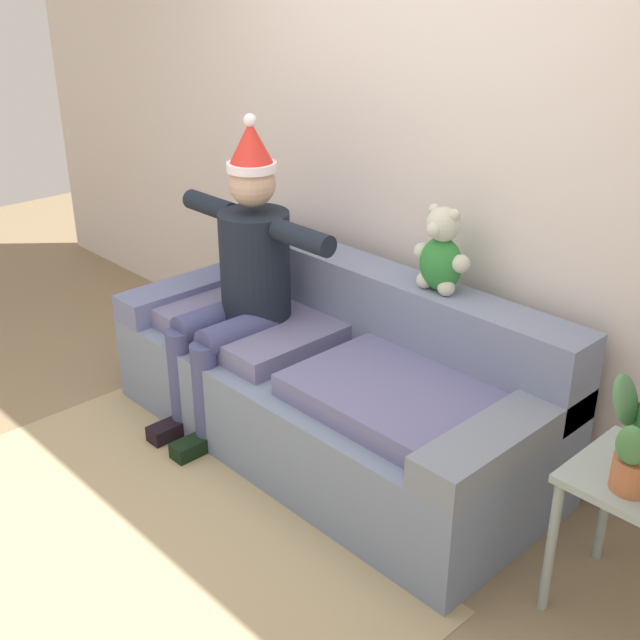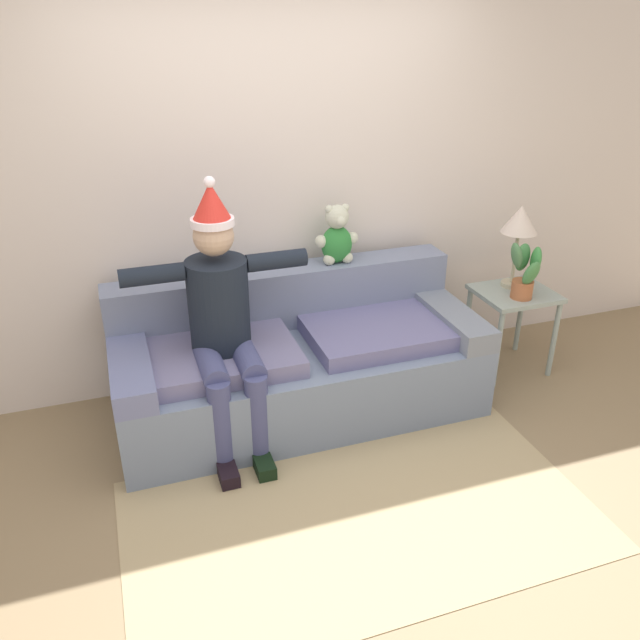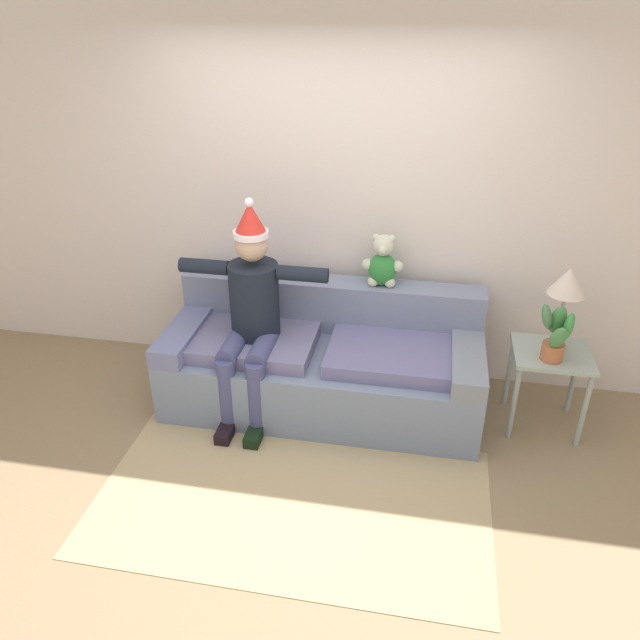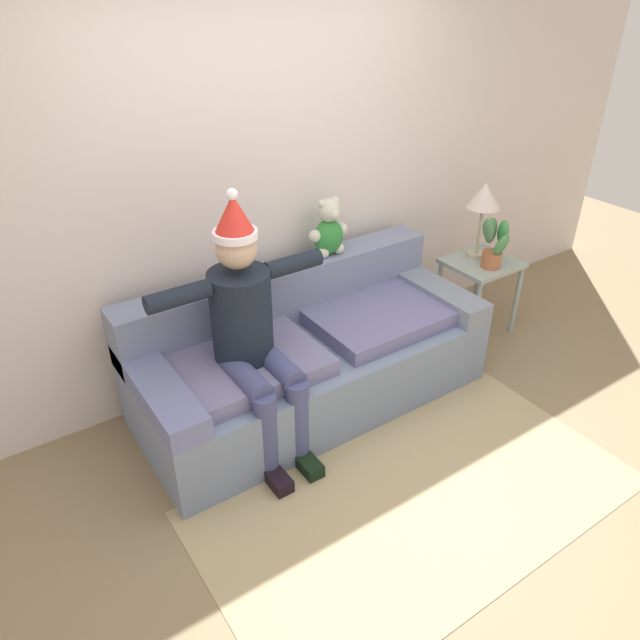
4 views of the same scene
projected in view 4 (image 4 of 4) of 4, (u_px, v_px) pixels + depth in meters
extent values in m
plane|color=#857051|center=(409.00, 490.00, 3.24)|extent=(10.00, 10.00, 0.00)
cube|color=silver|center=(257.00, 175.00, 3.64)|extent=(7.00, 0.10, 2.70)
cube|color=slate|center=(312.00, 371.00, 3.80)|extent=(2.20, 0.93, 0.45)
cube|color=slate|center=(282.00, 293.00, 3.83)|extent=(2.20, 0.24, 0.38)
cube|color=slate|center=(157.00, 388.00, 3.17)|extent=(0.22, 0.93, 0.14)
cube|color=slate|center=(431.00, 290.00, 4.13)|extent=(0.22, 0.93, 0.14)
cube|color=slate|center=(244.00, 365.00, 3.39)|extent=(0.88, 0.65, 0.10)
cube|color=slate|center=(379.00, 316.00, 3.86)|extent=(0.88, 0.65, 0.10)
cylinder|color=black|center=(242.00, 315.00, 3.26)|extent=(0.34, 0.34, 0.52)
sphere|color=tan|center=(236.00, 248.00, 3.05)|extent=(0.22, 0.22, 0.22)
cylinder|color=white|center=(235.00, 234.00, 3.01)|extent=(0.23, 0.23, 0.04)
cone|color=red|center=(234.00, 214.00, 2.96)|extent=(0.21, 0.21, 0.20)
sphere|color=white|center=(232.00, 194.00, 2.90)|extent=(0.06, 0.06, 0.06)
cylinder|color=#414675|center=(246.00, 378.00, 3.20)|extent=(0.14, 0.40, 0.14)
cylinder|color=#414675|center=(266.00, 437.00, 3.20)|extent=(0.13, 0.13, 0.55)
cube|color=black|center=(276.00, 477.00, 3.26)|extent=(0.10, 0.24, 0.08)
cylinder|color=#414675|center=(278.00, 365.00, 3.30)|extent=(0.14, 0.40, 0.14)
cylinder|color=#414675|center=(298.00, 423.00, 3.30)|extent=(0.13, 0.13, 0.55)
cube|color=black|center=(306.00, 463.00, 3.36)|extent=(0.10, 0.24, 0.08)
cylinder|color=black|center=(178.00, 297.00, 2.98)|extent=(0.34, 0.10, 0.10)
cylinder|color=black|center=(293.00, 264.00, 3.31)|extent=(0.34, 0.10, 0.10)
ellipsoid|color=#2B7F36|center=(328.00, 237.00, 3.85)|extent=(0.20, 0.16, 0.24)
sphere|color=beige|center=(329.00, 210.00, 3.75)|extent=(0.15, 0.15, 0.15)
sphere|color=beige|center=(334.00, 215.00, 3.72)|extent=(0.07, 0.07, 0.07)
sphere|color=beige|center=(322.00, 204.00, 3.70)|extent=(0.05, 0.05, 0.05)
sphere|color=beige|center=(336.00, 201.00, 3.75)|extent=(0.05, 0.05, 0.05)
sphere|color=beige|center=(315.00, 236.00, 3.78)|extent=(0.08, 0.08, 0.08)
sphere|color=beige|center=(323.00, 253.00, 3.84)|extent=(0.08, 0.08, 0.08)
sphere|color=beige|center=(342.00, 229.00, 3.88)|extent=(0.08, 0.08, 0.08)
sphere|color=beige|center=(338.00, 248.00, 3.90)|extent=(0.08, 0.08, 0.08)
cube|color=#91A19C|center=(482.00, 263.00, 4.38)|extent=(0.50, 0.45, 0.03)
cylinder|color=#91A19C|center=(475.00, 317.00, 4.29)|extent=(0.04, 0.04, 0.55)
cylinder|color=#91A19C|center=(516.00, 300.00, 4.50)|extent=(0.04, 0.04, 0.55)
cylinder|color=#91A19C|center=(438.00, 295.00, 4.57)|extent=(0.04, 0.04, 0.55)
cylinder|color=#91A19C|center=(478.00, 281.00, 4.78)|extent=(0.04, 0.04, 0.55)
cylinder|color=#B1AC90|center=(476.00, 254.00, 4.44)|extent=(0.14, 0.14, 0.03)
cylinder|color=#BBB494|center=(479.00, 230.00, 4.34)|extent=(0.02, 0.02, 0.35)
cone|color=beige|center=(485.00, 195.00, 4.21)|extent=(0.24, 0.24, 0.18)
cylinder|color=#A55D38|center=(491.00, 259.00, 4.26)|extent=(0.14, 0.14, 0.12)
ellipsoid|color=#398941|center=(503.00, 233.00, 4.18)|extent=(0.10, 0.12, 0.19)
ellipsoid|color=#3C7D42|center=(491.00, 230.00, 4.19)|extent=(0.14, 0.09, 0.21)
ellipsoid|color=#46774A|center=(488.00, 230.00, 4.11)|extent=(0.12, 0.12, 0.20)
ellipsoid|color=#438145|center=(501.00, 245.00, 4.15)|extent=(0.13, 0.12, 0.20)
cube|color=tan|center=(416.00, 497.00, 3.19)|extent=(2.32, 1.30, 0.01)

